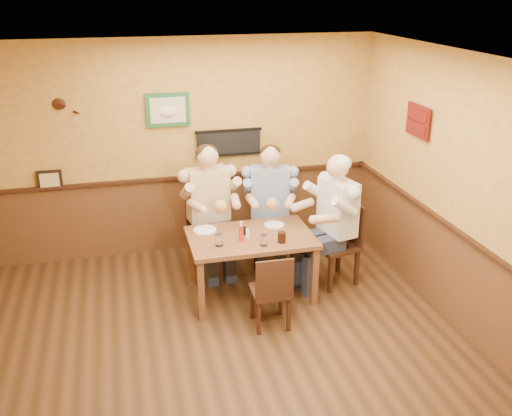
# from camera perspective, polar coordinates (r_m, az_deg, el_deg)

# --- Properties ---
(room) EXTENTS (5.02, 5.03, 2.81)m
(room) POSITION_cam_1_polar(r_m,az_deg,el_deg) (5.19, -2.40, 2.29)
(room) COLOR #352010
(room) RESTS_ON ground
(dining_table) EXTENTS (1.40, 0.90, 0.75)m
(dining_table) POSITION_cam_1_polar(r_m,az_deg,el_deg) (6.46, -0.54, -3.52)
(dining_table) COLOR brown
(dining_table) RESTS_ON ground
(chair_back_left) EXTENTS (0.53, 0.53, 1.02)m
(chair_back_left) POSITION_cam_1_polar(r_m,az_deg,el_deg) (7.15, -4.71, -2.30)
(chair_back_left) COLOR #381E11
(chair_back_left) RESTS_ON ground
(chair_back_right) EXTENTS (0.54, 0.54, 0.99)m
(chair_back_right) POSITION_cam_1_polar(r_m,az_deg,el_deg) (7.30, 1.36, -1.84)
(chair_back_right) COLOR #381E11
(chair_back_right) RESTS_ON ground
(chair_right_end) EXTENTS (0.56, 0.56, 1.01)m
(chair_right_end) POSITION_cam_1_polar(r_m,az_deg,el_deg) (6.85, 7.97, -3.61)
(chair_right_end) COLOR #381E11
(chair_right_end) RESTS_ON ground
(chair_near_side) EXTENTS (0.40, 0.40, 0.85)m
(chair_near_side) POSITION_cam_1_polar(r_m,az_deg,el_deg) (6.00, 1.43, -8.13)
(chair_near_side) COLOR #381E11
(chair_near_side) RESTS_ON ground
(diner_tan_shirt) EXTENTS (0.75, 0.75, 1.46)m
(diner_tan_shirt) POSITION_cam_1_polar(r_m,az_deg,el_deg) (7.06, -4.76, -0.68)
(diner_tan_shirt) COLOR beige
(diner_tan_shirt) RESTS_ON ground
(diner_blue_polo) EXTENTS (0.78, 0.78, 1.41)m
(diner_blue_polo) POSITION_cam_1_polar(r_m,az_deg,el_deg) (7.22, 1.37, -0.30)
(diner_blue_polo) COLOR #778DB3
(diner_blue_polo) RESTS_ON ground
(diner_white_elder) EXTENTS (0.80, 0.80, 1.44)m
(diner_white_elder) POSITION_cam_1_polar(r_m,az_deg,el_deg) (6.76, 8.07, -1.96)
(diner_white_elder) COLOR silver
(diner_white_elder) RESTS_ON ground
(water_glass_left) EXTENTS (0.10, 0.10, 0.13)m
(water_glass_left) POSITION_cam_1_polar(r_m,az_deg,el_deg) (6.17, -3.70, -3.21)
(water_glass_left) COLOR white
(water_glass_left) RESTS_ON dining_table
(water_glass_mid) EXTENTS (0.10, 0.10, 0.12)m
(water_glass_mid) POSITION_cam_1_polar(r_m,az_deg,el_deg) (6.17, 0.76, -3.24)
(water_glass_mid) COLOR silver
(water_glass_mid) RESTS_ON dining_table
(cola_tumbler) EXTENTS (0.11, 0.11, 0.12)m
(cola_tumbler) POSITION_cam_1_polar(r_m,az_deg,el_deg) (6.24, 2.59, -2.94)
(cola_tumbler) COLOR black
(cola_tumbler) RESTS_ON dining_table
(hot_sauce_bottle) EXTENTS (0.06, 0.06, 0.20)m
(hot_sauce_bottle) POSITION_cam_1_polar(r_m,az_deg,el_deg) (6.26, -1.49, -2.43)
(hot_sauce_bottle) COLOR red
(hot_sauce_bottle) RESTS_ON dining_table
(salt_shaker) EXTENTS (0.04, 0.04, 0.10)m
(salt_shaker) POSITION_cam_1_polar(r_m,az_deg,el_deg) (6.34, -0.85, -2.59)
(salt_shaker) COLOR white
(salt_shaker) RESTS_ON dining_table
(pepper_shaker) EXTENTS (0.04, 0.04, 0.10)m
(pepper_shaker) POSITION_cam_1_polar(r_m,az_deg,el_deg) (6.43, -1.19, -2.27)
(pepper_shaker) COLOR black
(pepper_shaker) RESTS_ON dining_table
(plate_far_left) EXTENTS (0.31, 0.31, 0.02)m
(plate_far_left) POSITION_cam_1_polar(r_m,az_deg,el_deg) (6.56, -5.14, -2.20)
(plate_far_left) COLOR white
(plate_far_left) RESTS_ON dining_table
(plate_far_right) EXTENTS (0.29, 0.29, 0.02)m
(plate_far_right) POSITION_cam_1_polar(r_m,az_deg,el_deg) (6.68, 1.83, -1.68)
(plate_far_right) COLOR silver
(plate_far_right) RESTS_ON dining_table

